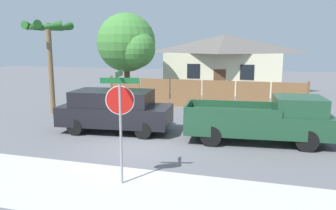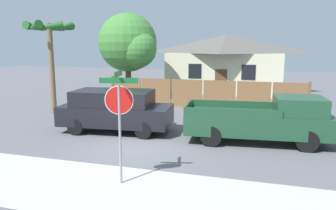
# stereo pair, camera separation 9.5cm
# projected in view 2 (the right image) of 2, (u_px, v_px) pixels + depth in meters

# --- Properties ---
(ground_plane) EXTENTS (80.00, 80.00, 0.00)m
(ground_plane) POSITION_uv_depth(u_px,v_px,m) (135.00, 147.00, 12.27)
(ground_plane) COLOR slate
(sidewalk_strip) EXTENTS (36.00, 3.20, 0.01)m
(sidewalk_strip) POSITION_uv_depth(u_px,v_px,m) (85.00, 186.00, 8.88)
(sidewalk_strip) COLOR beige
(sidewalk_strip) RESTS_ON ground
(wooden_fence) EXTENTS (12.13, 0.12, 1.80)m
(wooden_fence) POSITION_uv_depth(u_px,v_px,m) (203.00, 94.00, 19.91)
(wooden_fence) COLOR brown
(wooden_fence) RESTS_ON ground
(house) EXTENTS (9.55, 6.10, 4.63)m
(house) POSITION_uv_depth(u_px,v_px,m) (226.00, 62.00, 26.95)
(house) COLOR beige
(house) RESTS_ON ground
(oak_tree) EXTENTS (4.25, 4.04, 5.98)m
(oak_tree) POSITION_uv_depth(u_px,v_px,m) (130.00, 44.00, 22.56)
(oak_tree) COLOR brown
(oak_tree) RESTS_ON ground
(palm_tree) EXTENTS (2.50, 2.70, 5.03)m
(palm_tree) POSITION_uv_depth(u_px,v_px,m) (50.00, 35.00, 17.60)
(palm_tree) COLOR brown
(palm_tree) RESTS_ON ground
(red_suv) EXTENTS (4.98, 2.46, 1.83)m
(red_suv) POSITION_uv_depth(u_px,v_px,m) (115.00, 110.00, 14.37)
(red_suv) COLOR black
(red_suv) RESTS_ON ground
(orange_pickup) EXTENTS (5.66, 2.40, 1.86)m
(orange_pickup) POSITION_uv_depth(u_px,v_px,m) (264.00, 120.00, 12.66)
(orange_pickup) COLOR #1E472D
(orange_pickup) RESTS_ON ground
(stop_sign) EXTENTS (1.01, 0.91, 3.11)m
(stop_sign) POSITION_uv_depth(u_px,v_px,m) (119.00, 108.00, 8.70)
(stop_sign) COLOR gray
(stop_sign) RESTS_ON ground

